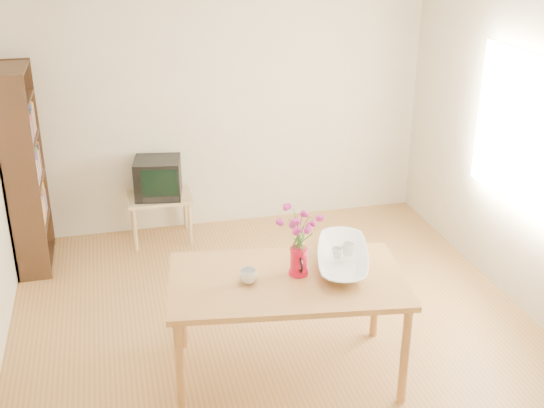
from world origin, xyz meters
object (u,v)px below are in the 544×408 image
object	(u,v)px
pitcher	(298,262)
television	(158,177)
bowl	(344,231)
mug	(248,276)
table	(287,288)

from	to	relation	value
pitcher	television	distance (m)	2.42
pitcher	bowl	size ratio (longest dim) A/B	0.40
mug	bowl	world-z (taller)	bowl
bowl	television	bearing A→B (deg)	115.55
table	pitcher	world-z (taller)	pitcher
table	mug	size ratio (longest dim) A/B	13.91
bowl	mug	bearing A→B (deg)	-170.95
table	television	bearing A→B (deg)	113.30
table	pitcher	size ratio (longest dim) A/B	7.99
pitcher	bowl	xyz separation A→B (m)	(0.33, 0.08, 0.16)
table	television	size ratio (longest dim) A/B	3.44
mug	television	xyz separation A→B (m)	(-0.38, 2.33, -0.15)
pitcher	mug	xyz separation A→B (m)	(-0.35, -0.03, -0.04)
pitcher	television	xyz separation A→B (m)	(-0.73, 2.30, -0.19)
pitcher	bowl	distance (m)	0.38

